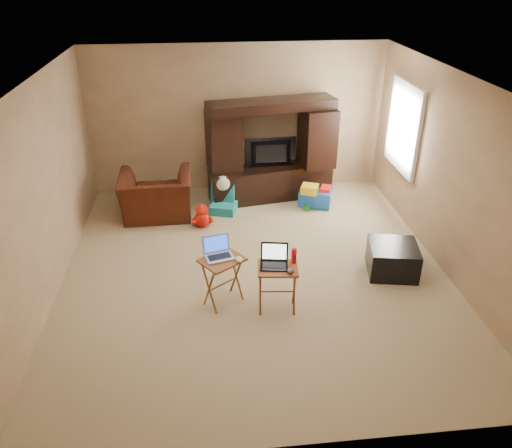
{
  "coord_description": "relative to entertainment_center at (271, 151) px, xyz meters",
  "views": [
    {
      "loc": [
        -0.58,
        -5.56,
        3.7
      ],
      "look_at": [
        0.0,
        -0.2,
        0.8
      ],
      "focal_mm": 35.0,
      "sensor_mm": 36.0,
      "label": 1
    }
  ],
  "objects": [
    {
      "name": "window_pane",
      "position": [
        1.97,
        -0.68,
        0.55
      ],
      "size": [
        0.0,
        1.2,
        1.2
      ],
      "primitive_type": "plane",
      "rotation": [
        1.57,
        0.0,
        -1.57
      ],
      "color": "white",
      "rests_on": "ground"
    },
    {
      "name": "laptop_right",
      "position": [
        -0.38,
        -3.08,
        -0.14
      ],
      "size": [
        0.35,
        0.31,
        0.24
      ],
      "primitive_type": "cube",
      "rotation": [
        0.0,
        0.0,
        -0.16
      ],
      "color": "black",
      "rests_on": "tray_table_right"
    },
    {
      "name": "mouse_left",
      "position": [
        -0.77,
        -2.97,
        -0.21
      ],
      "size": [
        0.09,
        0.13,
        0.05
      ],
      "primitive_type": "ellipsoid",
      "rotation": [
        0.0,
        0.0,
        0.11
      ],
      "color": "silver",
      "rests_on": "tray_table_left"
    },
    {
      "name": "wall_back",
      "position": [
        -0.51,
        0.52,
        0.4
      ],
      "size": [
        5.0,
        0.0,
        5.0
      ],
      "primitive_type": "plane",
      "rotation": [
        1.57,
        0.0,
        0.0
      ],
      "color": "tan",
      "rests_on": "ground"
    },
    {
      "name": "window_frame",
      "position": [
        1.95,
        -0.68,
        0.55
      ],
      "size": [
        0.06,
        1.14,
        1.34
      ],
      "primitive_type": "cube",
      "color": "white",
      "rests_on": "ground"
    },
    {
      "name": "wall_left",
      "position": [
        -3.01,
        -2.23,
        0.4
      ],
      "size": [
        0.0,
        5.5,
        5.5
      ],
      "primitive_type": "plane",
      "rotation": [
        1.57,
        0.0,
        1.57
      ],
      "color": "tan",
      "rests_on": "ground"
    },
    {
      "name": "wall_front",
      "position": [
        -0.51,
        -4.98,
        0.4
      ],
      "size": [
        5.0,
        0.0,
        5.0
      ],
      "primitive_type": "plane",
      "rotation": [
        -1.57,
        0.0,
        0.0
      ],
      "color": "tan",
      "rests_on": "ground"
    },
    {
      "name": "ottoman",
      "position": [
        1.29,
        -2.47,
        -0.65
      ],
      "size": [
        0.72,
        0.72,
        0.4
      ],
      "primitive_type": "cube",
      "rotation": [
        0.0,
        0.0,
        -0.19
      ],
      "color": "black",
      "rests_on": "floor"
    },
    {
      "name": "recliner",
      "position": [
        -1.89,
        -0.51,
        -0.49
      ],
      "size": [
        1.12,
        0.99,
        0.72
      ],
      "primitive_type": "imported",
      "rotation": [
        0.0,
        0.0,
        3.17
      ],
      "color": "#4D1B10",
      "rests_on": "floor"
    },
    {
      "name": "laptop_left",
      "position": [
        -0.99,
        -2.87,
        -0.12
      ],
      "size": [
        0.38,
        0.34,
        0.24
      ],
      "primitive_type": "cube",
      "rotation": [
        0.0,
        0.0,
        0.24
      ],
      "color": "silver",
      "rests_on": "tray_table_left"
    },
    {
      "name": "tray_table_left",
      "position": [
        -0.96,
        -2.9,
        -0.54
      ],
      "size": [
        0.6,
        0.58,
        0.61
      ],
      "primitive_type": "cube",
      "rotation": [
        0.0,
        0.0,
        0.63
      ],
      "color": "#9A5C25",
      "rests_on": "floor"
    },
    {
      "name": "floor",
      "position": [
        -0.51,
        -2.23,
        -0.85
      ],
      "size": [
        5.5,
        5.5,
        0.0
      ],
      "primitive_type": "plane",
      "color": "#CFB58F",
      "rests_on": "ground"
    },
    {
      "name": "ceiling",
      "position": [
        -0.51,
        -2.23,
        1.65
      ],
      "size": [
        5.5,
        5.5,
        0.0
      ],
      "primitive_type": "plane",
      "rotation": [
        3.14,
        0.0,
        0.0
      ],
      "color": "silver",
      "rests_on": "ground"
    },
    {
      "name": "child_rocker",
      "position": [
        -0.83,
        -0.48,
        -0.59
      ],
      "size": [
        0.5,
        0.54,
        0.52
      ],
      "primitive_type": null,
      "rotation": [
        0.0,
        0.0,
        -0.29
      ],
      "color": "#177B81",
      "rests_on": "floor"
    },
    {
      "name": "entertainment_center",
      "position": [
        0.0,
        0.0,
        0.0
      ],
      "size": [
        2.13,
        0.87,
        1.7
      ],
      "primitive_type": "cube",
      "rotation": [
        0.0,
        0.0,
        0.17
      ],
      "color": "black",
      "rests_on": "floor"
    },
    {
      "name": "television",
      "position": [
        0.0,
        -0.04,
        -0.03
      ],
      "size": [
        0.87,
        0.16,
        0.5
      ],
      "primitive_type": "imported",
      "rotation": [
        0.0,
        0.0,
        3.2
      ],
      "color": "black",
      "rests_on": "entertainment_center"
    },
    {
      "name": "wall_right",
      "position": [
        1.99,
        -2.23,
        0.4
      ],
      "size": [
        0.0,
        5.5,
        5.5
      ],
      "primitive_type": "plane",
      "rotation": [
        1.57,
        0.0,
        -1.57
      ],
      "color": "tan",
      "rests_on": "ground"
    },
    {
      "name": "push_toy",
      "position": [
        0.69,
        -0.44,
        -0.65
      ],
      "size": [
        0.63,
        0.55,
        0.4
      ],
      "primitive_type": null,
      "rotation": [
        0.0,
        0.0,
        -0.37
      ],
      "color": "blue",
      "rests_on": "floor"
    },
    {
      "name": "mouse_right",
      "position": [
        -0.21,
        -3.22,
        -0.23
      ],
      "size": [
        0.12,
        0.14,
        0.05
      ],
      "primitive_type": "ellipsoid",
      "rotation": [
        0.0,
        0.0,
        -0.4
      ],
      "color": "#3F4045",
      "rests_on": "tray_table_right"
    },
    {
      "name": "water_bottle",
      "position": [
        -0.14,
        -3.02,
        -0.17
      ],
      "size": [
        0.06,
        0.06,
        0.18
      ],
      "primitive_type": "cylinder",
      "color": "red",
      "rests_on": "tray_table_right"
    },
    {
      "name": "plush_toy",
      "position": [
        -1.19,
        -0.94,
        -0.66
      ],
      "size": [
        0.34,
        0.28,
        0.38
      ],
      "primitive_type": null,
      "color": "red",
      "rests_on": "floor"
    },
    {
      "name": "tray_table_right",
      "position": [
        -0.34,
        -3.1,
        -0.55
      ],
      "size": [
        0.49,
        0.41,
        0.59
      ],
      "primitive_type": "cube",
      "rotation": [
        0.0,
        0.0,
        -0.1
      ],
      "color": "brown",
      "rests_on": "floor"
    }
  ]
}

